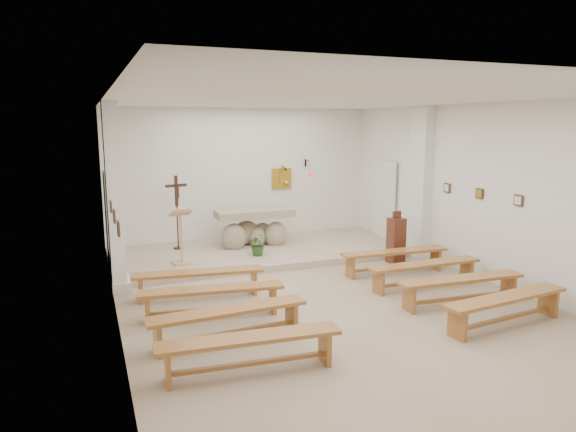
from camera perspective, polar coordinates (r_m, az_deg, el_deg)
name	(u,v)px	position (r m, az deg, el deg)	size (l,w,h in m)	color
ground	(326,300)	(9.25, 4.24, -9.34)	(7.00, 10.00, 0.00)	#C5AC8E
wall_left	(113,216)	(7.96, -18.84, -0.05)	(0.02, 10.00, 3.50)	white
wall_right	(488,193)	(10.81, 21.30, 2.37)	(0.02, 10.00, 3.50)	white
wall_back	(244,176)	(13.45, -4.96, 4.44)	(7.00, 0.02, 3.50)	white
ceiling	(329,99)	(8.73, 4.55, 12.78)	(7.00, 10.00, 0.02)	silver
sanctuary_platform	(263,252)	(12.34, -2.84, -3.96)	(6.98, 3.00, 0.15)	beige
pilaster_left	(114,198)	(9.94, -18.75, 1.90)	(0.26, 0.55, 3.50)	white
pilaster_right	(421,183)	(12.26, 14.55, 3.59)	(0.26, 0.55, 3.50)	white
gold_wall_relief	(282,178)	(13.77, -0.71, 4.19)	(0.55, 0.04, 0.55)	gold
sanctuary_lamp	(309,172)	(13.79, 2.39, 4.85)	(0.11, 0.36, 0.44)	black
station_frame_left_front	(118,229)	(7.18, -18.33, -1.33)	(0.03, 0.20, 0.20)	#3E291B
station_frame_left_mid	(114,216)	(8.16, -18.76, -0.02)	(0.03, 0.20, 0.20)	#3E291B
station_frame_left_rear	(111,206)	(9.15, -19.09, 1.01)	(0.03, 0.20, 0.20)	#3E291B
station_frame_right_front	(518,200)	(10.23, 24.23, 1.59)	(0.03, 0.20, 0.20)	#3E291B
station_frame_right_mid	(479,194)	(10.94, 20.50, 2.35)	(0.03, 0.20, 0.20)	#3E291B
station_frame_right_rear	(447,188)	(11.70, 17.24, 3.01)	(0.03, 0.20, 0.20)	#3E291B
radiator_left	(113,267)	(10.92, -18.82, -5.34)	(0.10, 0.85, 0.52)	silver
radiator_right	(403,239)	(13.10, 12.68, -2.49)	(0.10, 0.85, 0.52)	silver
altar	(254,230)	(12.61, -3.85, -1.58)	(1.89, 0.86, 0.97)	tan
lectern	(181,236)	(11.07, -11.78, -2.21)	(0.47, 0.41, 1.22)	tan
crucifix_stand	(177,207)	(12.37, -12.24, 1.00)	(0.52, 0.23, 1.76)	#3A1D12
potted_plant	(258,244)	(11.65, -3.33, -3.15)	(0.46, 0.40, 0.51)	#275020
donation_pedestal	(396,240)	(11.74, 11.91, -2.66)	(0.33, 0.33, 1.19)	#532517
bench_left_front	(198,278)	(9.42, -9.92, -6.76)	(2.36, 0.69, 0.49)	#A46B2F
bench_right_front	(395,256)	(10.96, 11.75, -4.40)	(2.35, 0.52, 0.49)	#A46B2F
bench_left_second	(212,295)	(8.46, -8.48, -8.69)	(2.36, 0.69, 0.49)	#A46B2F
bench_right_second	(425,269)	(10.16, 14.93, -5.70)	(2.33, 0.38, 0.49)	#A46B2F
bench_left_third	(228,317)	(7.52, -6.66, -11.09)	(2.35, 0.52, 0.49)	#A46B2F
bench_right_third	(461,284)	(9.39, 18.66, -7.21)	(2.35, 0.52, 0.49)	#A46B2F
bench_left_fourth	(250,345)	(6.61, -4.29, -14.14)	(2.35, 0.55, 0.49)	#A46B2F
bench_right_fourth	(506,303)	(8.68, 23.06, -8.93)	(2.36, 0.61, 0.49)	#A46B2F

